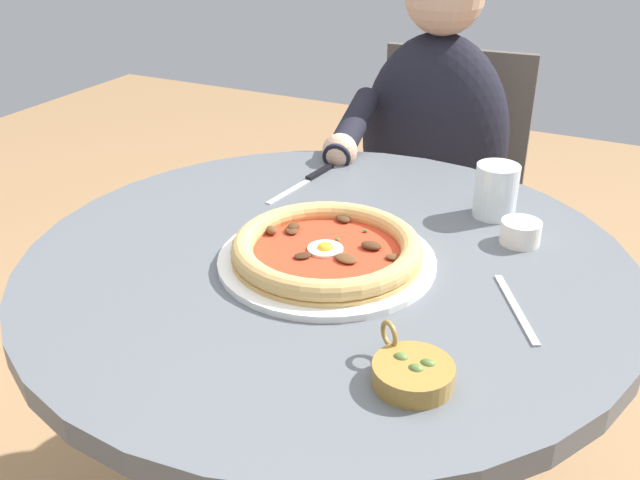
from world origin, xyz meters
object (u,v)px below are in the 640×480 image
fork_utensil (516,308)px  dining_table (326,344)px  pizza_on_plate (327,251)px  olive_pan (412,373)px  water_glass (496,194)px  cafe_chair_diner (442,188)px  diner_person (426,223)px  steak_knife (311,178)px  ramekin_capers (521,231)px

fork_utensil → dining_table: bearing=175.5°
pizza_on_plate → olive_pan: 0.29m
water_glass → olive_pan: bearing=-86.5°
pizza_on_plate → fork_utensil: size_ratio=2.12×
dining_table → cafe_chair_diner: bearing=94.9°
pizza_on_plate → fork_utensil: 0.28m
pizza_on_plate → fork_utensil: pizza_on_plate is taller
cafe_chair_diner → dining_table: bearing=-85.1°
water_glass → fork_utensil: bearing=-70.0°
dining_table → diner_person: 0.69m
dining_table → steak_knife: bearing=121.7°
water_glass → steak_knife: water_glass is taller
pizza_on_plate → diner_person: size_ratio=0.29×
water_glass → fork_utensil: water_glass is taller
water_glass → diner_person: bearing=119.6°
diner_person → olive_pan: bearing=-73.1°
ramekin_capers → fork_utensil: bearing=-78.8°
water_glass → steak_knife: bearing=179.3°
dining_table → fork_utensil: fork_utensil is taller
water_glass → steak_knife: (-0.34, 0.00, -0.04)m
water_glass → steak_knife: size_ratio=0.43×
diner_person → ramekin_capers: bearing=-59.1°
steak_knife → cafe_chair_diner: bearing=81.4°
pizza_on_plate → ramekin_capers: size_ratio=5.19×
water_glass → steak_knife: 0.35m
olive_pan → fork_utensil: (0.07, 0.20, -0.01)m
pizza_on_plate → diner_person: bearing=95.7°
fork_utensil → olive_pan: bearing=-109.0°
water_glass → cafe_chair_diner: cafe_chair_diner is taller
fork_utensil → ramekin_capers: bearing=101.2°
steak_knife → ramekin_capers: (0.41, -0.09, 0.02)m
water_glass → ramekin_capers: 0.10m
fork_utensil → cafe_chair_diner: size_ratio=0.18×
pizza_on_plate → cafe_chair_diner: (-0.08, 0.85, -0.24)m
steak_knife → cafe_chair_diner: cafe_chair_diner is taller
ramekin_capers → cafe_chair_diner: bearing=115.8°
ramekin_capers → cafe_chair_diner: (-0.32, 0.66, -0.24)m
water_glass → fork_utensil: (0.10, -0.27, -0.04)m
dining_table → olive_pan: olive_pan is taller
water_glass → olive_pan: 0.48m
pizza_on_plate → steak_knife: pizza_on_plate is taller
steak_knife → fork_utensil: size_ratio=1.38×
dining_table → diner_person: bearing=95.0°
ramekin_capers → diner_person: bearing=120.9°
dining_table → steak_knife: 0.34m
pizza_on_plate → water_glass: 0.32m
steak_knife → ramekin_capers: 0.41m
steak_knife → diner_person: (0.10, 0.43, -0.26)m
olive_pan → ramekin_capers: bearing=85.4°
pizza_on_plate → cafe_chair_diner: size_ratio=0.37×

